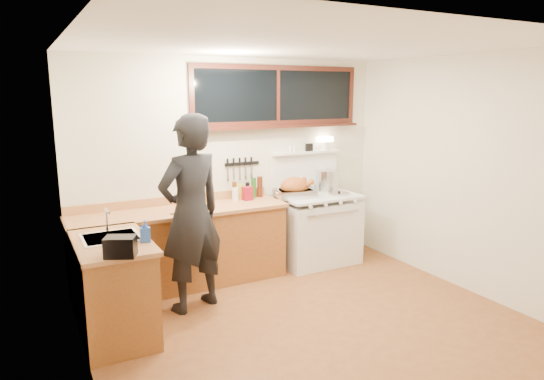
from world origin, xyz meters
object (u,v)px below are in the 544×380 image
vintage_stove (316,227)px  man (191,214)px  roast_turkey (295,189)px  cutting_board (188,207)px

vintage_stove → man: (-1.88, -0.59, 0.53)m
man → roast_turkey: 1.65m
man → cutting_board: 0.52m
cutting_board → roast_turkey: size_ratio=0.81×
man → cutting_board: bearing=75.7°
vintage_stove → roast_turkey: size_ratio=3.10×
vintage_stove → cutting_board: size_ratio=3.81×
vintage_stove → cutting_board: bearing=-177.1°
cutting_board → roast_turkey: (1.42, 0.08, 0.05)m
roast_turkey → cutting_board: bearing=-176.7°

